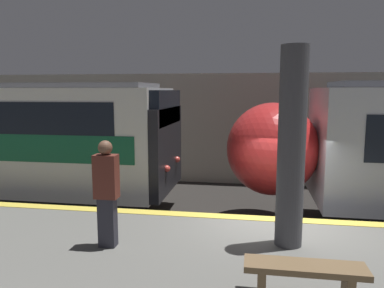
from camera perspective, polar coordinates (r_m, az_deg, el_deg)
ground_plane at (r=8.44m, az=12.49°, el=-17.34°), size 120.00×120.00×0.00m
station_rear_barrier at (r=14.50m, az=11.33°, el=2.14°), size 50.00×0.15×4.25m
support_pillar_near at (r=6.33m, az=14.91°, el=-0.61°), size 0.45×0.45×3.31m
person_waiting at (r=6.36m, az=-12.88°, el=-6.95°), size 0.38×0.24×1.79m
platform_bench at (r=5.13m, az=16.79°, el=-18.28°), size 1.50×0.40×0.45m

